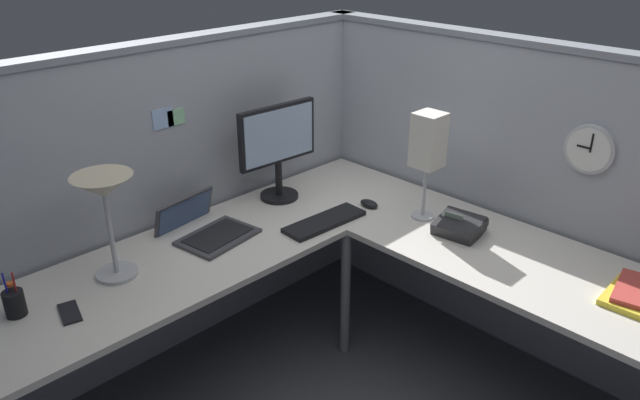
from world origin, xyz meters
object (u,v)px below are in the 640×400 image
object	(u,v)px
computer_mouse	(369,204)
book_stack	(639,295)
monitor	(278,145)
desk_lamp_paper	(428,143)
pen_cup	(14,303)
desk_lamp_dome	(104,195)
laptop	(203,228)
wall_clock	(590,149)
office_phone	(460,227)
cell_phone	(70,313)
keyboard	(325,222)

from	to	relation	value
computer_mouse	book_stack	size ratio (longest dim) A/B	0.34
computer_mouse	book_stack	bearing A→B (deg)	-85.10
monitor	desk_lamp_paper	xyz separation A→B (m)	(0.35, -0.67, 0.09)
pen_cup	desk_lamp_dome	bearing A→B (deg)	-1.29
desk_lamp_dome	book_stack	world-z (taller)	desk_lamp_dome
book_stack	desk_lamp_paper	xyz separation A→B (m)	(-0.01, 1.02, 0.36)
laptop	pen_cup	bearing A→B (deg)	-176.93
desk_lamp_paper	wall_clock	xyz separation A→B (m)	(0.31, -0.62, 0.05)
computer_mouse	desk_lamp_paper	world-z (taller)	desk_lamp_paper
computer_mouse	office_phone	world-z (taller)	office_phone
cell_phone	office_phone	bearing A→B (deg)	-9.03
monitor	book_stack	size ratio (longest dim) A/B	1.64
laptop	computer_mouse	size ratio (longest dim) A/B	4.10
laptop	wall_clock	bearing A→B (deg)	-46.67
monitor	keyboard	distance (m)	0.47
book_stack	wall_clock	size ratio (longest dim) A/B	1.38
computer_mouse	cell_phone	distance (m)	1.50
desk_lamp_dome	desk_lamp_paper	world-z (taller)	desk_lamp_paper
cell_phone	desk_lamp_paper	bearing A→B (deg)	-1.40
computer_mouse	desk_lamp_dome	bearing A→B (deg)	165.91
cell_phone	office_phone	world-z (taller)	office_phone
keyboard	book_stack	bearing A→B (deg)	-69.92
monitor	office_phone	xyz separation A→B (m)	(0.32, -0.90, -0.26)
cell_phone	book_stack	size ratio (longest dim) A/B	0.47
pen_cup	desk_lamp_paper	xyz separation A→B (m)	(1.73, -0.58, 0.33)
pen_cup	cell_phone	bearing A→B (deg)	-43.30
laptop	keyboard	distance (m)	0.58
pen_cup	office_phone	xyz separation A→B (m)	(1.71, -0.81, -0.02)
desk_lamp_dome	cell_phone	world-z (taller)	desk_lamp_dome
monitor	desk_lamp_dome	world-z (taller)	monitor
book_stack	wall_clock	bearing A→B (deg)	53.02
keyboard	computer_mouse	bearing A→B (deg)	-2.47
monitor	book_stack	bearing A→B (deg)	-78.00
pen_cup	office_phone	distance (m)	1.89
pen_cup	book_stack	xyz separation A→B (m)	(1.74, -1.60, -0.03)
computer_mouse	book_stack	world-z (taller)	book_stack
monitor	desk_lamp_paper	size ratio (longest dim) A/B	0.94
laptop	monitor	bearing A→B (deg)	4.64
laptop	book_stack	xyz separation A→B (m)	(0.87, -1.64, -0.00)
laptop	cell_phone	world-z (taller)	laptop
laptop	pen_cup	world-z (taller)	pen_cup
office_phone	wall_clock	xyz separation A→B (m)	(0.34, -0.39, 0.40)
monitor	laptop	xyz separation A→B (m)	(-0.51, -0.04, -0.27)
cell_phone	book_stack	distance (m)	2.17
desk_lamp_dome	pen_cup	size ratio (longest dim) A/B	2.47
pen_cup	wall_clock	size ratio (longest dim) A/B	0.82
desk_lamp_dome	keyboard	bearing A→B (deg)	-16.72
monitor	book_stack	xyz separation A→B (m)	(0.36, -1.69, -0.27)
book_stack	cell_phone	bearing A→B (deg)	137.49
cell_phone	book_stack	world-z (taller)	book_stack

